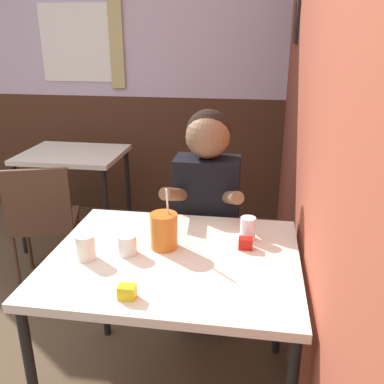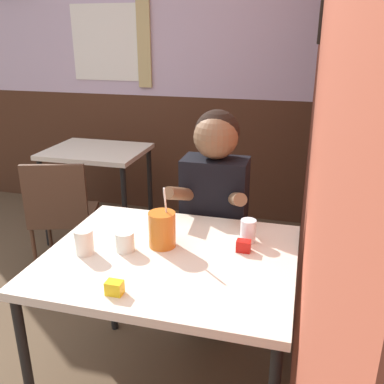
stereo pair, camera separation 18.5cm
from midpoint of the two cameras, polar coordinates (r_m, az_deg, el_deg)
brick_wall_right at (r=2.48m, az=19.14°, el=12.80°), size 0.08×4.53×2.70m
back_wall at (r=3.94m, az=-2.75°, el=16.43°), size 5.61×0.09×2.70m
main_table at (r=1.84m, az=0.01°, el=-10.23°), size 1.04×0.85×0.76m
background_table at (r=3.51m, az=-11.12°, el=4.04°), size 0.77×0.62×0.76m
chair_near_window at (r=2.97m, az=-15.31°, el=-2.47°), size 0.50×0.50×0.87m
person_seated at (r=2.32m, az=5.29°, el=-3.46°), size 0.42×0.42×1.28m
cocktail_pitcher at (r=1.84m, az=-1.13°, el=-5.07°), size 0.12×0.12×0.28m
glass_near_pitcher at (r=1.92m, az=10.26°, el=-5.20°), size 0.07×0.07×0.10m
glass_center at (r=1.83m, az=-6.09°, el=-6.64°), size 0.08×0.08×0.09m
glass_far_side at (r=1.83m, az=-11.39°, el=-6.61°), size 0.08×0.08×0.11m
condiment_ketchup at (r=1.85m, az=9.77°, el=-7.17°), size 0.06×0.04×0.05m
condiment_mustard at (r=1.56m, az=-6.90°, el=-12.66°), size 0.06×0.04×0.05m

